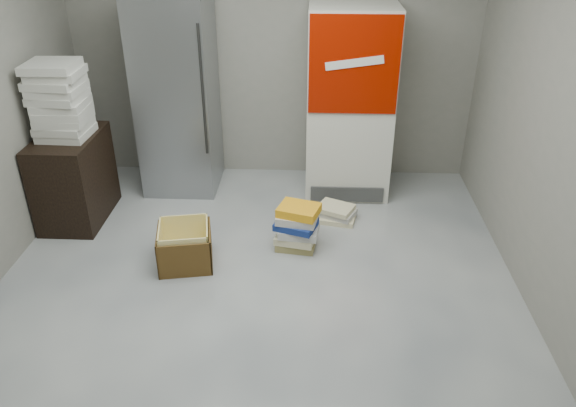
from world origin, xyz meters
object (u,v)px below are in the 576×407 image
(steel_fridge, at_px, (178,95))
(wood_shelf, at_px, (74,178))
(coke_cooler, at_px, (349,102))
(cardboard_box, at_px, (185,248))
(phonebook_stack_main, at_px, (297,227))

(steel_fridge, xyz_separation_m, wood_shelf, (-0.83, -0.73, -0.55))
(coke_cooler, height_order, cardboard_box, coke_cooler)
(wood_shelf, bearing_deg, phonebook_stack_main, -11.92)
(coke_cooler, xyz_separation_m, wood_shelf, (-2.48, -0.72, -0.50))
(steel_fridge, xyz_separation_m, coke_cooler, (1.65, -0.01, -0.05))
(cardboard_box, bearing_deg, steel_fridge, 91.33)
(phonebook_stack_main, relative_size, cardboard_box, 0.83)
(phonebook_stack_main, height_order, cardboard_box, phonebook_stack_main)
(coke_cooler, xyz_separation_m, phonebook_stack_main, (-0.45, -1.15, -0.70))
(wood_shelf, xyz_separation_m, phonebook_stack_main, (2.03, -0.43, -0.20))
(steel_fridge, distance_m, wood_shelf, 1.23)
(steel_fridge, bearing_deg, wood_shelf, -138.69)
(wood_shelf, relative_size, phonebook_stack_main, 1.97)
(coke_cooler, distance_m, wood_shelf, 2.63)
(wood_shelf, xyz_separation_m, cardboard_box, (1.13, -0.70, -0.26))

